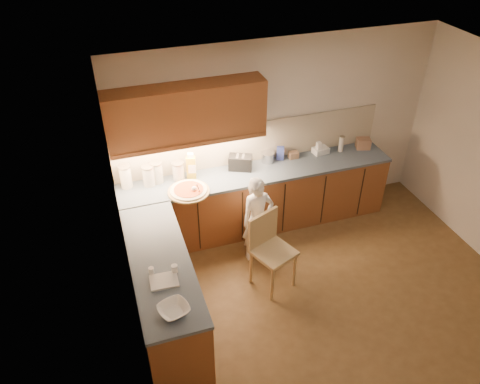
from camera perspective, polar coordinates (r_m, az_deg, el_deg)
The scene contains 24 objects.
room at distance 4.78m, azimuth 13.76°, elevation 0.50°, with size 4.54×4.50×2.62m.
l_counter at distance 6.09m, azimuth -1.24°, elevation -4.12°, with size 3.77×2.62×0.92m.
backsplash at distance 6.39m, azimuth 1.42°, elevation 6.09°, with size 3.75×0.02×0.58m, color #BAAD90.
upper_cabinets at distance 5.74m, azimuth -6.56°, elevation 9.51°, with size 1.95×0.36×0.73m.
pizza_on_board at distance 5.91m, azimuth -6.25°, elevation 0.16°, with size 0.53×0.53×0.21m.
child at distance 5.96m, azimuth 2.17°, elevation -3.40°, with size 0.44×0.29×1.21m, color silver.
wooden_chair at distance 5.63m, azimuth 3.59°, elevation -6.56°, with size 0.58×0.58×0.99m.
mixing_bowl at distance 4.47m, azimuth -8.09°, elevation -14.02°, with size 0.28×0.28×0.07m, color white.
canister_a at distance 6.08m, azimuth -13.77°, elevation 1.85°, with size 0.16×0.16×0.31m.
canister_b at distance 6.06m, azimuth -11.09°, elevation 1.99°, with size 0.16×0.16×0.28m.
canister_c at distance 6.09m, azimuth -10.09°, elevation 2.39°, with size 0.16×0.16×0.30m.
canister_d at distance 6.11m, azimuth -7.53°, elevation 2.56°, with size 0.16×0.16×0.26m.
oil_jug at distance 6.12m, azimuth -5.98°, elevation 3.11°, with size 0.14×0.12×0.36m.
toaster at distance 6.30m, azimuth 0.04°, elevation 3.62°, with size 0.36×0.29×0.20m.
steel_pot at distance 6.48m, azimuth 3.39°, elevation 4.26°, with size 0.19×0.19×0.14m.
blue_box at distance 6.54m, azimuth 4.93°, elevation 4.74°, with size 0.10×0.07×0.19m, color #3747A7.
card_box_a at distance 6.61m, azimuth 6.53°, elevation 4.51°, with size 0.13×0.09×0.09m, color #956F50.
white_bottle at distance 6.73m, azimuth 9.56°, elevation 5.26°, with size 0.06×0.06×0.19m, color white.
flat_pack at distance 6.79m, azimuth 9.79°, elevation 5.02°, with size 0.22×0.15×0.09m, color white.
tall_jar at distance 6.86m, azimuth 12.24°, elevation 5.79°, with size 0.08×0.08×0.24m.
card_box_b at distance 7.03m, azimuth 14.78°, elevation 5.75°, with size 0.19×0.15×0.15m, color #966C51.
dough_cloth at distance 4.77m, azimuth -9.25°, elevation -10.64°, with size 0.28×0.22×0.02m, color silver.
spice_jar_a at distance 4.85m, azimuth -10.76°, elevation -9.39°, with size 0.05×0.05×0.07m, color white.
spice_jar_b at distance 4.82m, azimuth -7.99°, elevation -9.25°, with size 0.07×0.07×0.09m, color white.
Camera 1 is at (-2.28, -3.27, 4.31)m, focal length 35.00 mm.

